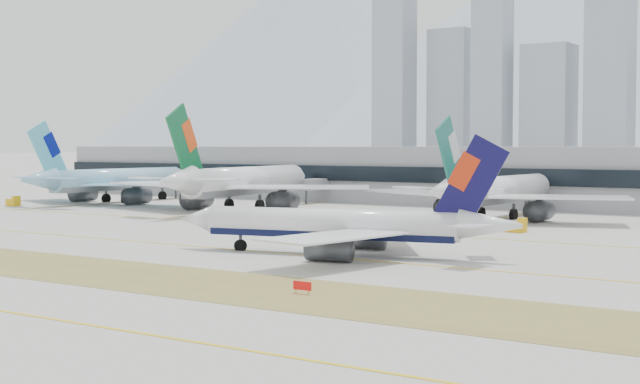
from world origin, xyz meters
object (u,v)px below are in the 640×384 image
Objects in this scene: widebody_cathay at (495,192)px; terminal at (502,175)px; taxiing_airliner at (343,226)px; widebody_eva at (242,183)px; widebody_korean at (113,181)px.

terminal is (-17.58, 47.27, 1.87)m from widebody_cathay.
taxiing_airliner reaches higher than terminal.
taxiing_airliner is 69.78m from widebody_cathay.
taxiing_airliner is at bearing -173.34° from widebody_cathay.
taxiing_airliner is at bearing -140.96° from widebody_eva.
widebody_cathay is 50.46m from terminal.
widebody_cathay is 0.21× the size of terminal.
widebody_eva is at bearing -54.62° from taxiing_airliner.
widebody_eva is at bearing -126.07° from terminal.
widebody_korean reaches higher than taxiing_airliner.
widebody_korean is 103.38m from terminal.
widebody_korean is (-111.37, 62.51, 1.68)m from taxiing_airliner.
widebody_eva is (-65.12, 59.51, 2.40)m from taxiing_airliner.
widebody_cathay is at bearing -85.43° from widebody_korean.
widebody_cathay is (105.54, 7.01, -0.15)m from widebody_korean.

